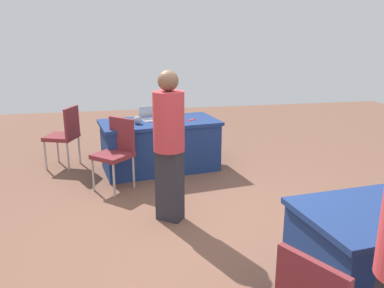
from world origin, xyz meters
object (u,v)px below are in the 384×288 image
yarn_ball (137,120)px  chair_tucked_left (167,121)px  table_foreground (160,145)px  person_attendee_standing (169,140)px  chair_aisle (65,133)px  laptop_silver (151,117)px  scissors_red (192,120)px  chair_near_front (116,149)px

yarn_ball → chair_tucked_left: bearing=-118.7°
chair_tucked_left → table_foreground: bearing=-73.9°
person_attendee_standing → yarn_ball: bearing=-43.5°
table_foreground → yarn_ball: yarn_ball is taller
chair_tucked_left → yarn_ball: bearing=-87.4°
chair_aisle → yarn_ball: 1.25m
laptop_silver → scissors_red: 0.63m
table_foreground → chair_near_front: (0.67, 0.67, 0.16)m
chair_tucked_left → person_attendee_standing: 2.74m
table_foreground → laptop_silver: laptop_silver is taller
person_attendee_standing → laptop_silver: 1.88m
chair_tucked_left → scissors_red: 1.03m
chair_near_front → chair_tucked_left: bearing=-75.7°
laptop_silver → table_foreground: bearing=115.8°
laptop_silver → chair_near_front: bearing=35.6°
chair_near_front → person_attendee_standing: 1.29m
chair_near_front → laptop_silver: laptop_silver is taller
chair_near_front → chair_aisle: bearing=-9.6°
yarn_ball → scissors_red: (-0.84, -0.11, -0.06)m
chair_near_front → scissors_red: size_ratio=5.33×
person_attendee_standing → laptop_silver: person_attendee_standing is taller
table_foreground → chair_aisle: 1.50m
table_foreground → person_attendee_standing: (0.11, 1.76, 0.55)m
table_foreground → chair_near_front: 0.96m
chair_tucked_left → chair_aisle: size_ratio=1.00×
person_attendee_standing → chair_tucked_left: bearing=-59.5°
chair_near_front → person_attendee_standing: (-0.57, 1.09, 0.39)m
chair_near_front → chair_aisle: chair_aisle is taller
table_foreground → chair_tucked_left: size_ratio=1.96×
table_foreground → yarn_ball: bearing=24.8°
table_foreground → scissors_red: size_ratio=10.48×
chair_aisle → yarn_ball: size_ratio=7.93×
person_attendee_standing → yarn_ball: person_attendee_standing is taller
chair_aisle → yarn_ball: (-1.10, 0.54, 0.27)m
chair_aisle → laptop_silver: 1.37m
person_attendee_standing → yarn_ball: 1.62m
chair_near_front → yarn_ball: size_ratio=7.86×
chair_aisle → scissors_red: bearing=-80.7°
table_foreground → chair_tucked_left: 0.98m
chair_aisle → person_attendee_standing: (-1.33, 2.14, 0.38)m
chair_aisle → chair_near_front: bearing=-122.0°
chair_tucked_left → yarn_ball: chair_tucked_left is taller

